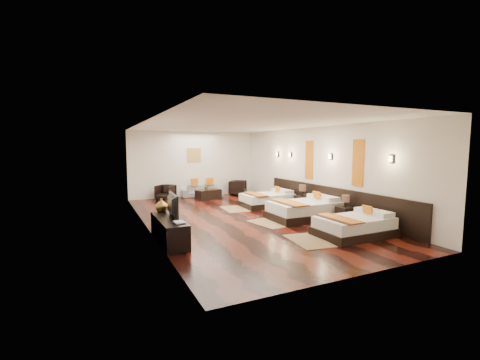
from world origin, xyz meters
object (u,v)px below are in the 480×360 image
tv (169,205)px  armchair_right (238,188)px  nightstand_a (345,213)px  book (175,223)px  nightstand_b (302,201)px  bed_far (268,200)px  figurine (162,205)px  sofa (202,191)px  bed_near (355,226)px  coffee_table (208,194)px  table_plant (206,186)px  bed_mid (305,210)px  armchair_left (166,192)px  tv_console (169,230)px

tv → armchair_right: size_ratio=1.29×
nightstand_a → book: size_ratio=2.72×
nightstand_b → tv: size_ratio=0.93×
bed_far → book: bearing=-141.2°
figurine → sofa: figurine is taller
bed_near → nightstand_b: size_ratio=2.15×
coffee_table → table_plant: (-0.08, -0.00, 0.35)m
nightstand_a → tv: (-4.89, 0.39, 0.54)m
armchair_right → bed_far: bearing=-147.6°
bed_mid → armchair_left: size_ratio=3.10×
book → armchair_left: 6.45m
figurine → tv_console: bearing=-90.0°
bed_far → nightstand_a: size_ratio=2.37×
bed_near → tv: size_ratio=2.00×
sofa → armchair_left: (-1.62, -0.17, 0.06)m
sofa → armchair_right: size_ratio=2.40×
book → table_plant: 6.33m
nightstand_b → armchair_right: 4.05m
bed_near → coffee_table: bearing=102.2°
nightstand_a → sofa: (-2.18, 6.22, -0.03)m
nightstand_b → table_plant: 4.11m
armchair_left → sofa: bearing=46.8°
bed_far → armchair_left: (-3.04, 2.97, 0.06)m
bed_far → coffee_table: size_ratio=1.86×
book → sofa: 7.08m
bed_mid → figurine: 4.22m
bed_far → sofa: bearing=114.4°
bed_mid → nightstand_a: (0.75, -0.89, 0.00)m
tv → table_plant: (2.63, 5.05, -0.27)m
bed_far → nightstand_a: 3.17m
bed_far → figurine: (-4.19, -2.04, 0.48)m
bed_far → sofa: 3.45m
bed_near → nightstand_b: nightstand_b is taller
bed_far → nightstand_b: bearing=-54.5°
bed_mid → bed_near: bearing=-90.1°
figurine → sofa: 5.89m
bed_near → armchair_right: bearing=88.6°
table_plant → armchair_left: bearing=158.5°
nightstand_a → tv: 4.94m
bed_mid → nightstand_b: bearing=56.7°
tv → figurine: 0.66m
coffee_table → bed_near: bearing=-77.8°
tv_console → book: (0.00, -0.56, 0.29)m
tv → sofa: bearing=-22.0°
tv_console → sofa: size_ratio=1.05×
sofa → coffee_table: bearing=-76.0°
bed_mid → nightstand_b: size_ratio=2.43×
coffee_table → table_plant: 0.36m
bed_far → armchair_left: bed_far is taller
bed_near → coffee_table: (-1.43, 6.57, -0.04)m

